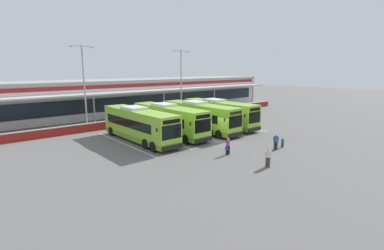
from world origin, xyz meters
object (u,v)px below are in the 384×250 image
Objects in this scene: pedestrian_with_handbag at (228,146)px; pedestrian_in_dark_coat at (268,157)px; pedestrian_near_bin at (276,141)px; coach_bus_leftmost at (139,125)px; coach_bus_right_centre at (219,114)px; lamp_post_centre at (181,79)px; coach_bus_left_centre at (169,121)px; lamp_post_west at (84,81)px; pedestrian_child at (283,142)px; coach_bus_centre at (200,117)px.

pedestrian_in_dark_coat is (-0.07, -4.49, 0.02)m from pedestrian_with_handbag.
pedestrian_near_bin is at bearing 26.82° from pedestrian_in_dark_coat.
coach_bus_leftmost is 10.61m from pedestrian_with_handbag.
lamp_post_centre reaches higher than coach_bus_right_centre.
coach_bus_left_centre is (4.22, 0.19, 0.00)m from coach_bus_leftmost.
pedestrian_near_bin is (4.34, -12.09, -0.91)m from coach_bus_left_centre.
coach_bus_left_centre is at bearing -61.53° from lamp_post_west.
coach_bus_leftmost and coach_bus_left_centre have the same top height.
pedestrian_with_handbag is (-0.54, -10.10, -0.93)m from coach_bus_left_centre.
coach_bus_right_centre reaches higher than pedestrian_near_bin.
pedestrian_child is 1.35m from pedestrian_near_bin.
lamp_post_centre reaches higher than pedestrian_child.
pedestrian_with_handbag is (-8.92, -9.82, -0.93)m from coach_bus_right_centre.
coach_bus_leftmost is 1.00× the size of coach_bus_left_centre.
lamp_post_west is (-5.32, 25.54, 5.42)m from pedestrian_in_dark_coat.
coach_bus_leftmost is at bearing 179.57° from coach_bus_right_centre.
lamp_post_centre is at bearing 62.62° from coach_bus_centre.
coach_bus_centre is at bearing 70.11° from pedestrian_in_dark_coat.
lamp_post_centre is (16.10, -0.53, 0.00)m from lamp_post_west.
coach_bus_left_centre is 13.36m from pedestrian_child.
coach_bus_right_centre is at bearing -38.11° from lamp_post_west.
coach_bus_centre and coach_bus_right_centre have the same top height.
coach_bus_leftmost is at bearing -81.22° from lamp_post_west.
coach_bus_leftmost is 12.59m from coach_bus_right_centre.
lamp_post_centre is (1.78, 10.70, 4.50)m from coach_bus_right_centre.
coach_bus_leftmost reaches higher than pedestrian_near_bin.
coach_bus_left_centre is at bearing 86.95° from pedestrian_with_handbag.
lamp_post_west is at bearing 104.39° from pedestrian_with_handbag.
pedestrian_with_handbag and pedestrian_near_bin have the same top height.
coach_bus_leftmost is 1.00× the size of coach_bus_right_centre.
coach_bus_right_centre is at bearing 47.75° from pedestrian_with_handbag.
pedestrian_with_handbag is 0.15× the size of lamp_post_centre.
pedestrian_child is 0.09× the size of lamp_post_centre.
coach_bus_left_centre is at bearing -134.28° from lamp_post_centre.
coach_bus_left_centre reaches higher than pedestrian_child.
lamp_post_west is 1.00× the size of lamp_post_centre.
coach_bus_leftmost is at bearing -143.58° from lamp_post_centre.
pedestrian_child is at bearing -83.94° from coach_bus_centre.
pedestrian_near_bin is (4.95, 2.50, 0.00)m from pedestrian_in_dark_coat.
coach_bus_left_centre and coach_bus_centre have the same top height.
lamp_post_west reaches higher than coach_bus_leftmost.
pedestrian_child is at bearing -50.24° from coach_bus_leftmost.
coach_bus_centre is 13.24m from lamp_post_centre.
pedestrian_in_dark_coat is 6.77m from pedestrian_child.
coach_bus_centre is 11.54m from pedestrian_child.
pedestrian_child is at bearing -17.43° from pedestrian_with_handbag.
lamp_post_centre reaches higher than coach_bus_leftmost.
coach_bus_left_centre is 1.00× the size of coach_bus_centre.
coach_bus_leftmost is 1.11× the size of lamp_post_west.
pedestrian_in_dark_coat and pedestrian_near_bin have the same top height.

